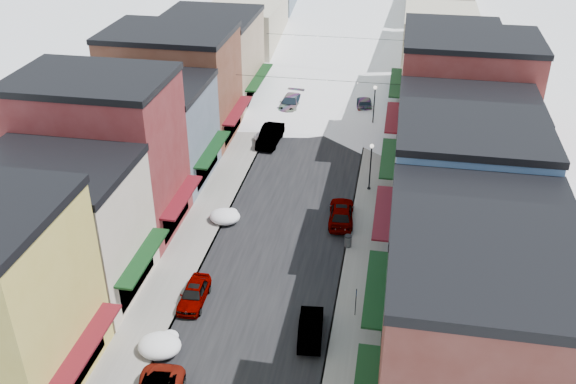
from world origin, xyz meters
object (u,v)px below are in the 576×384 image
at_px(car_silver_sedan, 194,294).
at_px(car_dark_hatch, 270,135).
at_px(trash_can, 348,241).
at_px(streetlamp_near, 371,161).
at_px(car_green_sedan, 311,328).

distance_m(car_silver_sedan, car_dark_hatch, 25.36).
height_order(car_dark_hatch, trash_can, car_dark_hatch).
distance_m(trash_can, streetlamp_near, 9.53).
distance_m(car_silver_sedan, car_green_sedan, 8.37).
height_order(car_green_sedan, trash_can, car_green_sedan).
xyz_separation_m(car_silver_sedan, car_green_sedan, (8.15, -1.92, 0.01)).
relative_size(car_silver_sedan, car_dark_hatch, 0.77).
bearing_deg(car_green_sedan, car_dark_hatch, -78.71).
bearing_deg(streetlamp_near, car_dark_hatch, 142.65).
xyz_separation_m(car_green_sedan, trash_can, (1.35, 10.08, -0.05)).
distance_m(car_dark_hatch, trash_can, 19.65).
distance_m(car_green_sedan, streetlamp_near, 19.56).
bearing_deg(trash_can, car_silver_sedan, -139.34).
height_order(car_green_sedan, streetlamp_near, streetlamp_near).
xyz_separation_m(car_silver_sedan, car_dark_hatch, (0.00, 25.36, 0.17)).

